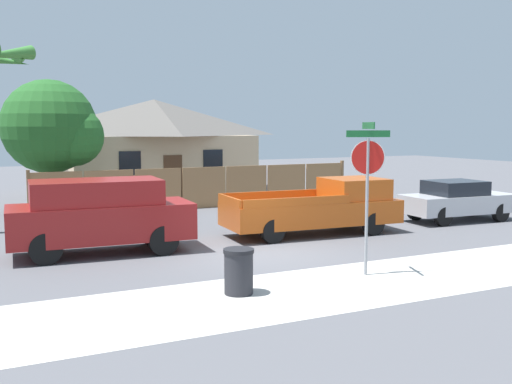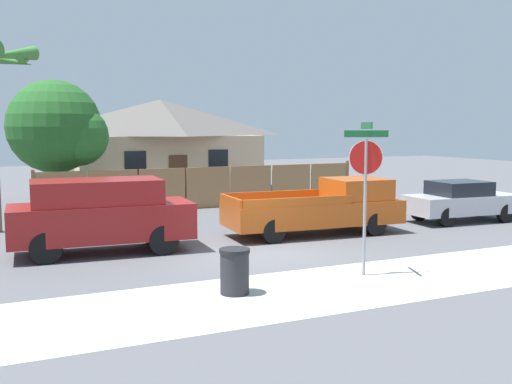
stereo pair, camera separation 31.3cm
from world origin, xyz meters
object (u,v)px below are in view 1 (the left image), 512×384
(oak_tree, at_px, (54,129))
(stop_sign, at_px, (368,171))
(parked_sedan, at_px, (457,200))
(red_suv, at_px, (100,214))
(house, at_px, (155,144))
(orange_pickup, at_px, (320,208))
(trash_bin, at_px, (239,271))

(oak_tree, bearing_deg, stop_sign, -70.43)
(oak_tree, xyz_separation_m, parked_sedan, (12.44, -8.68, -2.51))
(red_suv, bearing_deg, parked_sedan, 3.83)
(house, xyz_separation_m, oak_tree, (-5.59, -5.36, 0.81))
(oak_tree, bearing_deg, orange_pickup, -52.47)
(oak_tree, bearing_deg, parked_sedan, -34.92)
(oak_tree, relative_size, trash_bin, 5.61)
(house, xyz_separation_m, red_suv, (-5.66, -14.04, -1.38))
(house, xyz_separation_m, stop_sign, (-0.75, -18.96, -0.08))
(stop_sign, bearing_deg, oak_tree, 129.74)
(oak_tree, xyz_separation_m, stop_sign, (4.84, -13.61, -0.89))
(house, relative_size, red_suv, 2.03)
(stop_sign, bearing_deg, orange_pickup, 89.52)
(orange_pickup, bearing_deg, trash_bin, -131.25)
(parked_sedan, relative_size, stop_sign, 1.21)
(house, bearing_deg, orange_pickup, -85.55)
(parked_sedan, bearing_deg, stop_sign, -143.22)
(red_suv, relative_size, trash_bin, 5.22)
(red_suv, distance_m, orange_pickup, 6.76)
(red_suv, bearing_deg, stop_sign, -41.29)
(orange_pickup, xyz_separation_m, parked_sedan, (5.75, 0.02, -0.08))
(oak_tree, distance_m, trash_bin, 14.13)
(oak_tree, bearing_deg, red_suv, -90.45)
(house, distance_m, orange_pickup, 14.20)
(stop_sign, bearing_deg, red_suv, 155.05)
(parked_sedan, height_order, stop_sign, stop_sign)
(parked_sedan, bearing_deg, house, 119.82)
(orange_pickup, distance_m, parked_sedan, 5.75)
(oak_tree, bearing_deg, house, 43.79)
(orange_pickup, distance_m, stop_sign, 5.46)
(oak_tree, distance_m, orange_pickup, 11.24)
(orange_pickup, bearing_deg, stop_sign, -106.82)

